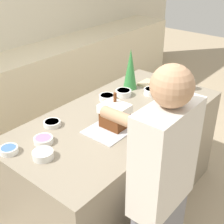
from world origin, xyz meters
name	(u,v)px	position (x,y,z in m)	size (l,w,h in m)	color
ground_plane	(118,200)	(0.00, 0.00, 0.00)	(12.00, 12.00, 0.00)	tan
back_cabinet_block	(4,102)	(0.00, 1.67, 0.47)	(6.00, 0.60, 0.94)	beige
kitchen_island	(118,161)	(0.00, 0.00, 0.45)	(1.84, 0.91, 0.89)	gray
baking_tray	(115,127)	(-0.16, -0.09, 0.90)	(0.44, 0.28, 0.01)	silver
gingerbread_house	(115,115)	(-0.16, -0.09, 0.99)	(0.17, 0.20, 0.24)	#5B2D14
decorative_tree	(130,69)	(0.47, 0.24, 1.08)	(0.13, 0.13, 0.37)	#33843D
candy_bowl_front_corner	(123,92)	(0.31, 0.19, 0.92)	(0.14, 0.14, 0.05)	white
candy_bowl_near_tray_right	(43,140)	(-0.62, 0.15, 0.91)	(0.13, 0.13, 0.04)	white
candy_bowl_near_tray_left	(52,123)	(-0.44, 0.28, 0.91)	(0.13, 0.13, 0.04)	silver
candy_bowl_behind_tray	(107,97)	(0.15, 0.25, 0.91)	(0.14, 0.14, 0.04)	silver
candy_bowl_far_left	(150,91)	(0.47, 0.02, 0.92)	(0.12, 0.12, 0.05)	white
candy_bowl_far_right	(43,154)	(-0.73, 0.02, 0.92)	(0.13, 0.13, 0.05)	white
candy_bowl_beside_tree	(9,150)	(-0.83, 0.23, 0.91)	(0.12, 0.12, 0.04)	white
cookbook	(147,83)	(0.65, 0.16, 0.90)	(0.16, 0.12, 0.02)	#CCB78C
mug	(190,84)	(0.79, -0.20, 0.94)	(0.08, 0.08, 0.10)	white
person	(160,195)	(-0.48, -0.69, 0.83)	(0.42, 0.53, 1.60)	slate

